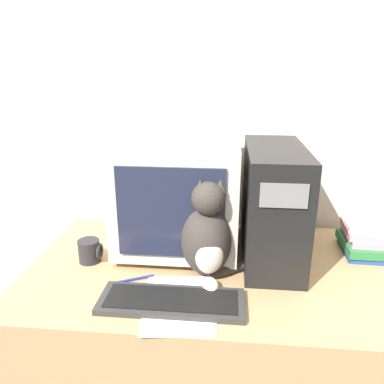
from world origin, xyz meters
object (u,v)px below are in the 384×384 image
at_px(keyboard, 172,301).
at_px(mug, 90,251).
at_px(cat, 207,236).
at_px(computer_tower, 273,204).
at_px(pen, 132,280).
at_px(book_stack, 364,240).
at_px(crt_monitor, 179,194).

height_order(keyboard, mug, mug).
bearing_deg(keyboard, cat, 62.82).
distance_m(computer_tower, pen, 0.56).
height_order(keyboard, book_stack, book_stack).
bearing_deg(mug, crt_monitor, 25.76).
height_order(crt_monitor, cat, crt_monitor).
distance_m(crt_monitor, book_stack, 0.72).
bearing_deg(crt_monitor, computer_tower, -5.95).
distance_m(computer_tower, cat, 0.28).
xyz_separation_m(computer_tower, pen, (-0.47, -0.23, -0.20)).
xyz_separation_m(cat, mug, (-0.43, 0.04, -0.10)).
relative_size(cat, book_stack, 1.65).
xyz_separation_m(computer_tower, cat, (-0.23, -0.16, -0.06)).
bearing_deg(crt_monitor, pen, -115.44).
height_order(keyboard, pen, keyboard).
xyz_separation_m(cat, book_stack, (0.58, 0.22, -0.10)).
relative_size(crt_monitor, computer_tower, 0.94).
relative_size(pen, mug, 1.67).
height_order(keyboard, cat, cat).
relative_size(cat, mug, 4.15).
bearing_deg(keyboard, book_stack, 30.52).
height_order(pen, mug, mug).
distance_m(crt_monitor, keyboard, 0.43).
bearing_deg(pen, mug, 147.64).
height_order(crt_monitor, computer_tower, crt_monitor).
xyz_separation_m(crt_monitor, cat, (0.12, -0.19, -0.07)).
bearing_deg(cat, book_stack, 9.13).
relative_size(keyboard, book_stack, 2.07).
relative_size(crt_monitor, pen, 3.17).
bearing_deg(computer_tower, crt_monitor, 174.05).
height_order(crt_monitor, mug, crt_monitor).
distance_m(book_stack, mug, 1.02).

